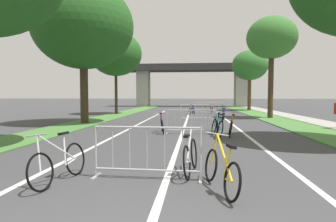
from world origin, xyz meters
name	(u,v)px	position (x,y,z in m)	size (l,w,h in m)	color
grass_verge_left	(113,116)	(-6.00, 20.09, 0.03)	(2.17, 49.11, 0.05)	#477A38
grass_verge_right	(266,117)	(6.00, 20.09, 0.03)	(2.17, 49.11, 0.05)	#477A38
sidewalk_path_right	(293,117)	(7.97, 20.09, 0.04)	(1.76, 49.11, 0.08)	#9E9B93
lane_stripe_center	(185,124)	(0.00, 14.20, 0.00)	(0.14, 28.41, 0.01)	silver
lane_stripe_right_lane	(233,124)	(2.70, 14.20, 0.00)	(0.14, 28.41, 0.01)	silver
lane_stripe_left_lane	(140,124)	(-2.70, 14.20, 0.00)	(0.14, 28.41, 0.01)	silver
overpass_bridge	(191,75)	(0.00, 40.58, 4.71)	(21.32, 4.21, 6.26)	#2D2D30
tree_left_oak_mid	(83,26)	(-5.94, 13.90, 5.66)	(5.83, 5.83, 8.16)	#3D2D1E
tree_left_pine_far	(116,54)	(-6.41, 22.36, 5.31)	(4.56, 4.56, 7.25)	#3D2D1E
tree_right_maple_mid	(272,38)	(5.97, 18.84, 5.73)	(3.51, 3.51, 7.28)	#3D2D1E
tree_right_cypress_far	(250,66)	(6.45, 29.46, 4.91)	(3.81, 3.81, 6.56)	#4C3823
crowd_barrier_nearest	(147,153)	(-0.39, 3.23, 0.52)	(2.18, 0.50, 1.05)	#ADADB2
crowd_barrier_second	(191,122)	(0.39, 9.90, 0.52)	(2.19, 0.52, 1.05)	#ADADB2
crowd_barrier_third	(197,113)	(0.67, 16.58, 0.52)	(2.18, 0.45, 1.05)	#ADADB2
crowd_barrier_fourth	(207,108)	(1.63, 23.25, 0.52)	(2.19, 0.52, 1.05)	#ADADB2
bicycle_green_0	(190,110)	(0.14, 22.68, 0.35)	(0.55, 1.69, 0.90)	black
bicycle_blue_1	(193,110)	(0.35, 23.64, 0.35)	(0.69, 1.60, 0.97)	black
bicycle_silver_2	(190,156)	(0.46, 3.70, 0.38)	(0.51, 1.63, 0.96)	black
bicycle_red_3	(212,110)	(2.09, 23.83, 0.35)	(0.54, 1.63, 0.88)	black
bicycle_yellow_4	(221,170)	(1.01, 2.67, 0.36)	(0.56, 1.71, 0.97)	black
bicycle_purple_5	(162,125)	(-0.90, 10.24, 0.35)	(0.60, 1.64, 0.91)	black
bicycle_teal_6	(217,127)	(1.46, 9.35, 0.38)	(0.55, 1.76, 0.94)	black
bicycle_white_7	(59,162)	(-2.02, 2.85, 0.38)	(0.59, 1.74, 1.02)	black
bicycle_orange_8	(231,127)	(2.01, 9.47, 0.37)	(0.55, 1.73, 1.00)	black
bicycle_black_9	(217,125)	(1.52, 10.27, 0.39)	(0.46, 1.73, 1.01)	black
bicycle_green_10	(223,110)	(3.07, 23.61, 0.36)	(0.49, 1.61, 0.94)	black
bicycle_blue_11	(223,116)	(2.35, 16.07, 0.37)	(0.47, 1.68, 0.91)	black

